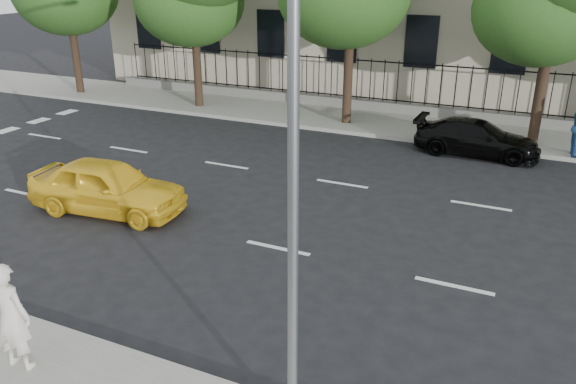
% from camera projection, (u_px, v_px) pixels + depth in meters
% --- Properties ---
extents(ground, '(120.00, 120.00, 0.00)m').
position_uv_depth(ground, '(223.00, 303.00, 10.92)').
color(ground, black).
rests_on(ground, ground).
extents(far_sidewalk, '(60.00, 4.00, 0.15)m').
position_uv_depth(far_sidewalk, '(399.00, 125.00, 22.69)').
color(far_sidewalk, gray).
rests_on(far_sidewalk, ground).
extents(lane_markings, '(49.60, 4.62, 0.01)m').
position_uv_depth(lane_markings, '(314.00, 212.00, 14.92)').
color(lane_markings, silver).
rests_on(lane_markings, ground).
extents(iron_fence, '(30.00, 0.50, 2.20)m').
position_uv_depth(iron_fence, '(410.00, 102.00, 23.91)').
color(iron_fence, slate).
rests_on(iron_fence, far_sidewalk).
extents(street_light, '(0.25, 3.32, 8.05)m').
position_uv_depth(street_light, '(312.00, 55.00, 6.52)').
color(street_light, slate).
rests_on(street_light, near_sidewalk).
extents(yellow_taxi, '(4.32, 2.11, 1.42)m').
position_uv_depth(yellow_taxi, '(107.00, 186.00, 14.69)').
color(yellow_taxi, yellow).
rests_on(yellow_taxi, ground).
extents(black_sedan, '(4.20, 1.79, 1.21)m').
position_uv_depth(black_sedan, '(477.00, 138.00, 19.14)').
color(black_sedan, black).
rests_on(black_sedan, ground).
extents(woman_near, '(0.71, 0.51, 1.84)m').
position_uv_depth(woman_near, '(11.00, 317.00, 8.67)').
color(woman_near, silver).
rests_on(woman_near, near_sidewalk).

